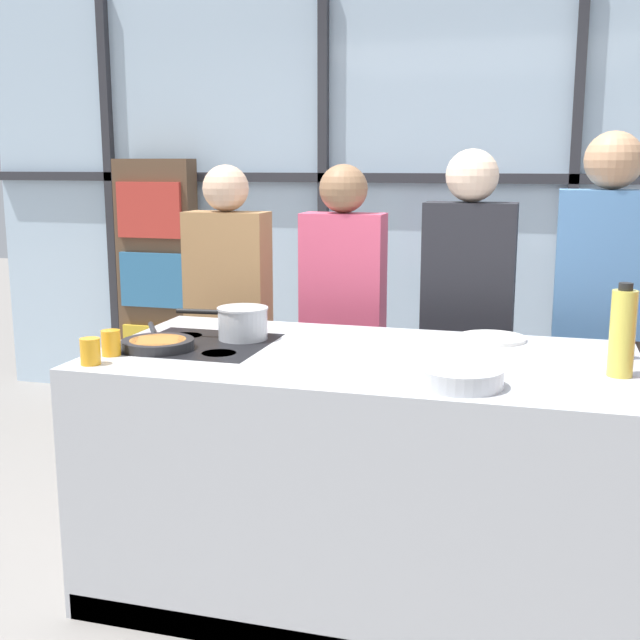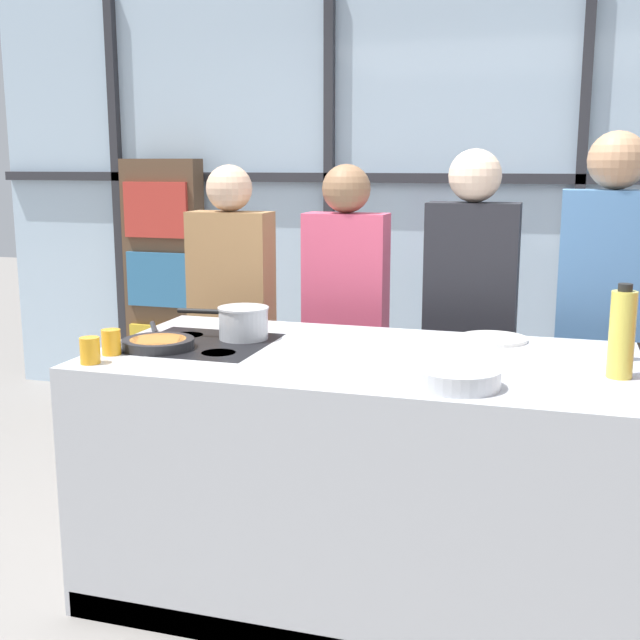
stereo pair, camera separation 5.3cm
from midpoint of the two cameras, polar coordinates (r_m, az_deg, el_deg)
ground_plane at (r=3.32m, az=3.34°, el=-18.44°), size 18.00×18.00×0.00m
back_window_wall at (r=5.11m, az=9.50°, el=8.40°), size 6.40×0.10×2.80m
bookshelf at (r=5.56m, az=-10.73°, el=2.64°), size 0.54×0.19×1.66m
demo_island at (r=3.11m, az=3.41°, el=-10.91°), size 1.97×1.02×0.94m
spectator_far_left at (r=4.05m, az=-5.92°, el=1.04°), size 0.41×0.23×1.63m
spectator_center_left at (r=3.86m, az=2.22°, el=0.73°), size 0.39×0.23×1.63m
spectator_center_right at (r=3.75m, az=11.02°, el=0.80°), size 0.41×0.24×1.70m
spectator_far_right at (r=3.73m, az=20.13°, el=0.93°), size 0.43×0.25×1.77m
frying_pan at (r=3.12m, az=-10.97°, el=-1.59°), size 0.33×0.45×0.04m
saucepan at (r=3.22m, az=-5.04°, el=-0.13°), size 0.38×0.20×0.13m
white_plate at (r=3.27m, az=12.65°, el=-1.31°), size 0.27×0.27×0.01m
mixing_bowl at (r=2.57m, az=10.33°, el=-3.99°), size 0.27×0.27×0.06m
oil_bottle at (r=2.80m, az=21.18°, el=-0.91°), size 0.08×0.08×0.31m
pepper_grinder at (r=3.06m, az=20.99°, el=-0.83°), size 0.05×0.05×0.22m
juice_glass_near at (r=2.93m, az=-15.55°, el=-2.10°), size 0.07×0.07×0.09m
juice_glass_far at (r=3.04m, az=-14.15°, el=-1.53°), size 0.07×0.07×0.09m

